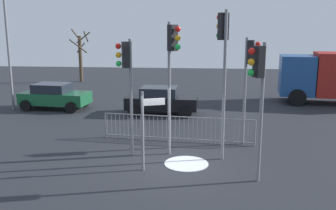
# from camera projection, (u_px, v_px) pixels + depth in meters

# --- Properties ---
(ground_plane) EXTENTS (60.00, 60.00, 0.00)m
(ground_plane) POSITION_uv_depth(u_px,v_px,m) (173.00, 163.00, 13.00)
(ground_plane) COLOR #26282D
(traffic_light_rear_left) EXTENTS (0.48, 0.45, 4.80)m
(traffic_light_rear_left) POSITION_uv_depth(u_px,v_px,m) (172.00, 59.00, 13.07)
(traffic_light_rear_left) COLOR slate
(traffic_light_rear_left) RESTS_ON ground
(traffic_light_foreground_left) EXTENTS (0.54, 0.39, 4.23)m
(traffic_light_foreground_left) POSITION_uv_depth(u_px,v_px,m) (126.00, 71.00, 13.06)
(traffic_light_foreground_left) COLOR slate
(traffic_light_foreground_left) RESTS_ON ground
(traffic_light_rear_right) EXTENTS (0.56, 0.37, 4.23)m
(traffic_light_rear_right) POSITION_uv_depth(u_px,v_px,m) (250.00, 67.00, 14.38)
(traffic_light_rear_right) COLOR slate
(traffic_light_rear_right) RESTS_ON ground
(traffic_light_foreground_right) EXTENTS (0.53, 0.40, 4.21)m
(traffic_light_foreground_right) POSITION_uv_depth(u_px,v_px,m) (258.00, 82.00, 10.77)
(traffic_light_foreground_right) COLOR slate
(traffic_light_foreground_right) RESTS_ON ground
(traffic_light_mid_right) EXTENTS (0.42, 0.51, 5.19)m
(traffic_light_mid_right) POSITION_uv_depth(u_px,v_px,m) (223.00, 52.00, 12.69)
(traffic_light_mid_right) COLOR slate
(traffic_light_mid_right) RESTS_ON ground
(direction_sign_post) EXTENTS (0.75, 0.32, 2.63)m
(direction_sign_post) POSITION_uv_depth(u_px,v_px,m) (145.00, 126.00, 12.04)
(direction_sign_post) COLOR slate
(direction_sign_post) RESTS_ON ground
(pedestrian_guard_railing) EXTENTS (6.24, 0.68, 1.07)m
(pedestrian_guard_railing) POSITION_uv_depth(u_px,v_px,m) (177.00, 128.00, 15.27)
(pedestrian_guard_railing) COLOR slate
(pedestrian_guard_railing) RESTS_ON ground
(car_black_far) EXTENTS (3.84, 2.00, 1.47)m
(car_black_far) POSITION_uv_depth(u_px,v_px,m) (161.00, 100.00, 20.06)
(car_black_far) COLOR black
(car_black_far) RESTS_ON ground
(car_green_mid) EXTENTS (3.94, 2.22, 1.47)m
(car_green_mid) POSITION_uv_depth(u_px,v_px,m) (55.00, 96.00, 21.28)
(car_green_mid) COLOR #195933
(car_green_mid) RESTS_ON ground
(street_lamp) EXTENTS (0.36, 0.36, 6.54)m
(street_lamp) POSITION_uv_depth(u_px,v_px,m) (7.00, 38.00, 20.49)
(street_lamp) COLOR slate
(street_lamp) RESTS_ON ground
(bare_tree_left) EXTENTS (1.45, 1.64, 4.44)m
(bare_tree_left) POSITION_uv_depth(u_px,v_px,m) (81.00, 56.00, 31.56)
(bare_tree_left) COLOR #473828
(bare_tree_left) RESTS_ON ground
(snow_patch_kerb) EXTENTS (1.52, 1.52, 0.01)m
(snow_patch_kerb) POSITION_uv_depth(u_px,v_px,m) (186.00, 163.00, 12.89)
(snow_patch_kerb) COLOR white
(snow_patch_kerb) RESTS_ON ground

